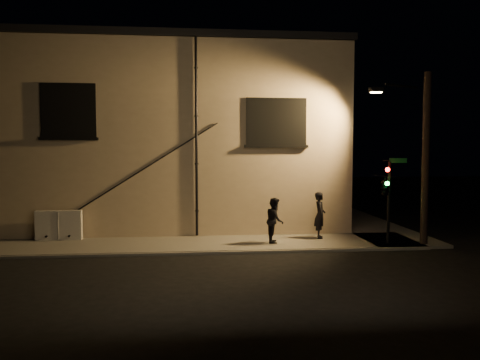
{
  "coord_description": "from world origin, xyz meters",
  "views": [
    {
      "loc": [
        -1.94,
        -16.83,
        3.82
      ],
      "look_at": [
        -0.08,
        1.8,
        2.58
      ],
      "focal_mm": 35.0,
      "sensor_mm": 36.0,
      "label": 1
    }
  ],
  "objects": [
    {
      "name": "pedestrian_b",
      "position": [
        1.26,
        1.26,
        1.01
      ],
      "size": [
        0.82,
        0.97,
        1.78
      ],
      "primitive_type": "imported",
      "rotation": [
        0.0,
        0.0,
        1.39
      ],
      "color": "black",
      "rests_on": "sidewalk"
    },
    {
      "name": "traffic_signal",
      "position": [
        5.46,
        0.56,
        2.37
      ],
      "size": [
        1.31,
        1.97,
        3.35
      ],
      "color": "black",
      "rests_on": "sidewalk"
    },
    {
      "name": "utility_cabinet",
      "position": [
        -7.41,
        2.7,
        0.72
      ],
      "size": [
        1.82,
        0.31,
        1.2
      ],
      "primitive_type": "cube",
      "color": "beige",
      "rests_on": "sidewalk"
    },
    {
      "name": "streetlamp_pole",
      "position": [
        6.93,
        0.57,
        3.63
      ],
      "size": [
        2.02,
        1.38,
        6.78
      ],
      "color": "black",
      "rests_on": "ground"
    },
    {
      "name": "sidewalk",
      "position": [
        1.22,
        4.39,
        0.06
      ],
      "size": [
        21.0,
        16.0,
        0.12
      ],
      "color": "#5E5B55",
      "rests_on": "ground"
    },
    {
      "name": "pedestrian_a",
      "position": [
        3.28,
        2.01,
        1.08
      ],
      "size": [
        0.58,
        0.77,
        1.92
      ],
      "primitive_type": "imported",
      "rotation": [
        0.0,
        0.0,
        1.39
      ],
      "color": "black",
      "rests_on": "sidewalk"
    },
    {
      "name": "building",
      "position": [
        -3.0,
        8.99,
        4.4
      ],
      "size": [
        16.2,
        12.23,
        8.8
      ],
      "color": "tan",
      "rests_on": "ground"
    },
    {
      "name": "ground",
      "position": [
        0.0,
        0.0,
        0.0
      ],
      "size": [
        90.0,
        90.0,
        0.0
      ],
      "primitive_type": "plane",
      "color": "black"
    }
  ]
}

